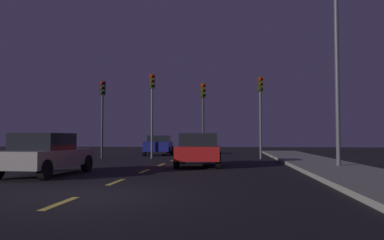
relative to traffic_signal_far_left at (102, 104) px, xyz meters
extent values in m
plane|color=black|center=(4.85, -8.65, -3.46)|extent=(80.00, 80.00, 0.00)
cube|color=gray|center=(12.35, -8.65, -3.39)|extent=(3.00, 40.00, 0.15)
cube|color=#EACC4C|center=(4.85, -16.85, -3.46)|extent=(0.16, 1.60, 0.01)
cube|color=#EACC4C|center=(4.85, -13.05, -3.46)|extent=(0.16, 1.60, 0.01)
cube|color=#EACC4C|center=(4.85, -9.25, -3.46)|extent=(0.16, 1.60, 0.01)
cube|color=#EACC4C|center=(4.85, -5.45, -3.46)|extent=(0.16, 1.60, 0.01)
cube|color=#EACC4C|center=(4.85, -1.65, -3.46)|extent=(0.16, 1.60, 0.01)
cylinder|color=#2D2D30|center=(0.00, 0.02, -0.99)|extent=(0.14, 0.14, 4.94)
cube|color=black|center=(0.00, 0.02, 1.03)|extent=(0.32, 0.24, 0.90)
sphere|color=red|center=(0.00, -0.14, 1.33)|extent=(0.20, 0.20, 0.20)
sphere|color=#3F2D0C|center=(0.00, -0.14, 1.03)|extent=(0.20, 0.20, 0.20)
sphere|color=#0C3319|center=(0.00, -0.14, 0.73)|extent=(0.20, 0.20, 0.20)
cylinder|color=#4C4C51|center=(3.23, 0.02, -0.79)|extent=(0.14, 0.14, 5.34)
cube|color=#382D0C|center=(3.23, 0.02, 1.42)|extent=(0.32, 0.24, 0.90)
sphere|color=red|center=(3.23, -0.14, 1.72)|extent=(0.20, 0.20, 0.20)
sphere|color=#3F2D0C|center=(3.23, -0.14, 1.42)|extent=(0.20, 0.20, 0.20)
sphere|color=#0C3319|center=(3.23, -0.14, 1.12)|extent=(0.20, 0.20, 0.20)
cylinder|color=#2D2D30|center=(6.47, 0.02, -1.11)|extent=(0.14, 0.14, 4.71)
cube|color=#382D0C|center=(6.47, 0.02, 0.80)|extent=(0.32, 0.24, 0.90)
sphere|color=red|center=(6.47, -0.14, 1.10)|extent=(0.20, 0.20, 0.20)
sphere|color=#3F2D0C|center=(6.47, -0.14, 0.80)|extent=(0.20, 0.20, 0.20)
sphere|color=#0C3319|center=(6.47, -0.14, 0.50)|extent=(0.20, 0.20, 0.20)
cylinder|color=#4C4C51|center=(10.00, 0.02, -0.93)|extent=(0.14, 0.14, 5.06)
cube|color=#382D0C|center=(10.00, 0.02, 1.15)|extent=(0.32, 0.24, 0.90)
sphere|color=red|center=(10.00, -0.14, 1.45)|extent=(0.20, 0.20, 0.20)
sphere|color=#3F2D0C|center=(10.00, -0.14, 1.15)|extent=(0.20, 0.20, 0.20)
sphere|color=#0C3319|center=(10.00, -0.14, 0.85)|extent=(0.20, 0.20, 0.20)
cube|color=#B21919|center=(6.75, -6.40, -2.84)|extent=(2.00, 4.06, 0.61)
cube|color=black|center=(6.76, -6.60, -2.25)|extent=(1.70, 1.85, 0.58)
cylinder|color=black|center=(5.83, -4.98, -3.14)|extent=(0.24, 0.65, 0.64)
cylinder|color=black|center=(7.59, -4.92, -3.14)|extent=(0.24, 0.65, 0.64)
cylinder|color=black|center=(5.92, -7.88, -3.14)|extent=(0.24, 0.65, 0.64)
cylinder|color=black|center=(7.67, -7.82, -3.14)|extent=(0.24, 0.65, 0.64)
cube|color=gray|center=(1.81, -11.27, -2.86)|extent=(1.95, 4.29, 0.57)
cube|color=black|center=(1.80, -11.48, -2.29)|extent=(1.63, 1.96, 0.58)
cylinder|color=black|center=(1.07, -9.68, -3.14)|extent=(0.25, 0.65, 0.64)
cylinder|color=black|center=(2.70, -9.76, -3.14)|extent=(0.25, 0.65, 0.64)
cylinder|color=black|center=(2.55, -12.86, -3.14)|extent=(0.25, 0.65, 0.64)
cube|color=navy|center=(2.78, 4.80, -2.79)|extent=(2.13, 4.24, 0.70)
cube|color=black|center=(2.77, 5.00, -2.22)|extent=(1.74, 1.97, 0.45)
cylinder|color=black|center=(3.75, 3.35, -3.14)|extent=(0.27, 0.65, 0.64)
cylinder|color=black|center=(2.04, 3.23, -3.14)|extent=(0.27, 0.65, 0.64)
cylinder|color=black|center=(3.52, 6.36, -3.14)|extent=(0.27, 0.65, 0.64)
cylinder|color=black|center=(1.82, 6.24, -3.14)|extent=(0.27, 0.65, 0.64)
cylinder|color=#4C4C51|center=(12.65, -7.51, 0.36)|extent=(0.18, 0.18, 7.64)
camera|label=1|loc=(8.24, -24.45, -2.16)|focal=36.93mm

